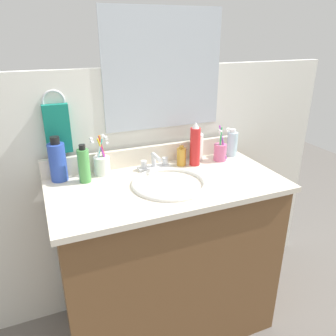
{
  "coord_description": "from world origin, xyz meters",
  "views": [
    {
      "loc": [
        -0.51,
        -1.23,
        1.45
      ],
      "look_at": [
        0.0,
        0.0,
        0.9
      ],
      "focal_mm": 35.33,
      "sensor_mm": 36.0,
      "label": 1
    }
  ],
  "objects": [
    {
      "name": "hand_towel",
      "position": [
        -0.42,
        0.27,
        1.05
      ],
      "size": [
        0.11,
        0.04,
        0.22
      ],
      "primitive_type": "cube",
      "color": "#147260"
    },
    {
      "name": "backsplash",
      "position": [
        0.0,
        0.25,
        0.88
      ],
      "size": [
        1.04,
        0.02,
        0.09
      ],
      "primitive_type": "cube",
      "color": "beige",
      "rests_on": "countertop"
    },
    {
      "name": "bottle_lotion_white",
      "position": [
        0.25,
        0.21,
        0.9
      ],
      "size": [
        0.07,
        0.07,
        0.16
      ],
      "color": "white",
      "rests_on": "countertop"
    },
    {
      "name": "mirror_panel",
      "position": [
        0.1,
        0.29,
        1.28
      ],
      "size": [
        0.6,
        0.01,
        0.56
      ],
      "primitive_type": "cube",
      "color": "#B2BCC6"
    },
    {
      "name": "bottle_shampoo_blue",
      "position": [
        -0.44,
        0.21,
        0.92
      ],
      "size": [
        0.07,
        0.07,
        0.2
      ],
      "color": "#2D4CB2",
      "rests_on": "countertop"
    },
    {
      "name": "ground_plane",
      "position": [
        0.0,
        0.0,
        0.0
      ],
      "size": [
        6.0,
        6.0,
        0.0
      ],
      "primitive_type": "plane",
      "color": "#66605B"
    },
    {
      "name": "back_wall",
      "position": [
        0.0,
        0.31,
        0.65
      ],
      "size": [
        2.14,
        0.04,
        1.3
      ],
      "primitive_type": "cube",
      "color": "silver",
      "rests_on": "ground_plane"
    },
    {
      "name": "cup_pink",
      "position": [
        0.36,
        0.15,
        0.88
      ],
      "size": [
        0.08,
        0.07,
        0.19
      ],
      "color": "#D16693",
      "rests_on": "countertop"
    },
    {
      "name": "towel_ring",
      "position": [
        -0.42,
        0.29,
        1.17
      ],
      "size": [
        0.1,
        0.01,
        0.1
      ],
      "primitive_type": "torus",
      "rotation": [
        1.57,
        0.0,
        0.0
      ],
      "color": "silver"
    },
    {
      "name": "cup_white_ceramic",
      "position": [
        -0.25,
        0.21,
        0.88
      ],
      "size": [
        0.09,
        0.07,
        0.19
      ],
      "color": "white",
      "rests_on": "countertop"
    },
    {
      "name": "countertop",
      "position": [
        0.0,
        0.0,
        0.82
      ],
      "size": [
        1.04,
        0.53,
        0.02
      ],
      "primitive_type": "cube",
      "color": "beige",
      "rests_on": "vanity_cabinet"
    },
    {
      "name": "bottle_oil_amber",
      "position": [
        0.14,
        0.17,
        0.88
      ],
      "size": [
        0.05,
        0.05,
        0.1
      ],
      "color": "gold",
      "rests_on": "countertop"
    },
    {
      "name": "bottle_gel_clear",
      "position": [
        0.45,
        0.19,
        0.9
      ],
      "size": [
        0.06,
        0.06,
        0.15
      ],
      "color": "silver",
      "rests_on": "countertop"
    },
    {
      "name": "vanity_cabinet",
      "position": [
        0.0,
        0.0,
        0.4
      ],
      "size": [
        0.99,
        0.48,
        0.81
      ],
      "primitive_type": "cube",
      "color": "brown",
      "rests_on": "ground_plane"
    },
    {
      "name": "sink_basin",
      "position": [
        0.0,
        -0.02,
        0.8
      ],
      "size": [
        0.34,
        0.34,
        0.11
      ],
      "color": "white",
      "rests_on": "countertop"
    },
    {
      "name": "bottle_toner_green",
      "position": [
        -0.34,
        0.15,
        0.91
      ],
      "size": [
        0.05,
        0.05,
        0.17
      ],
      "color": "#4C9E4C",
      "rests_on": "countertop"
    },
    {
      "name": "bottle_spray_red",
      "position": [
        0.21,
        0.14,
        0.93
      ],
      "size": [
        0.05,
        0.05,
        0.22
      ],
      "color": "red",
      "rests_on": "countertop"
    },
    {
      "name": "faucet",
      "position": [
        0.0,
        0.17,
        0.86
      ],
      "size": [
        0.16,
        0.1,
        0.08
      ],
      "color": "silver",
      "rests_on": "countertop"
    }
  ]
}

